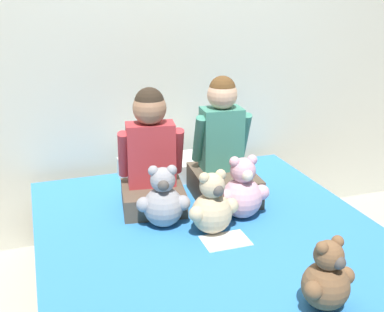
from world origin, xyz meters
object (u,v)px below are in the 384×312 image
(bed, at_px, (220,287))
(child_on_right, at_px, (223,154))
(child_on_left, at_px, (151,158))
(teddy_bear_held_by_right_child, at_px, (242,192))
(teddy_bear_at_foot_of_bed, at_px, (327,279))
(teddy_bear_between_children, at_px, (212,207))
(pillow_at_headboard, at_px, (169,168))
(sign_card, at_px, (226,241))
(teddy_bear_held_by_left_child, at_px, (163,201))

(bed, xyz_separation_m, child_on_right, (0.20, 0.49, 0.48))
(child_on_left, height_order, teddy_bear_held_by_right_child, child_on_left)
(bed, height_order, teddy_bear_at_foot_of_bed, teddy_bear_at_foot_of_bed)
(teddy_bear_between_children, height_order, pillow_at_headboard, teddy_bear_between_children)
(child_on_left, distance_m, teddy_bear_held_by_right_child, 0.49)
(teddy_bear_held_by_right_child, bearing_deg, bed, -130.87)
(teddy_bear_between_children, bearing_deg, sign_card, -85.21)
(sign_card, bearing_deg, child_on_left, 114.80)
(bed, bearing_deg, teddy_bear_between_children, 89.27)
(child_on_left, xyz_separation_m, pillow_at_headboard, (0.19, 0.35, -0.21))
(child_on_right, distance_m, teddy_bear_held_by_left_child, 0.47)
(child_on_right, bearing_deg, teddy_bear_at_foot_of_bed, -86.61)
(teddy_bear_held_by_left_child, bearing_deg, teddy_bear_at_foot_of_bed, -51.60)
(child_on_left, bearing_deg, pillow_at_headboard, 69.43)
(teddy_bear_held_by_right_child, relative_size, teddy_bear_at_foot_of_bed, 1.17)
(bed, height_order, pillow_at_headboard, pillow_at_headboard)
(teddy_bear_held_by_left_child, height_order, teddy_bear_held_by_right_child, teddy_bear_held_by_right_child)
(child_on_left, height_order, teddy_bear_at_foot_of_bed, child_on_left)
(child_on_left, xyz_separation_m, child_on_right, (0.39, -0.00, -0.02))
(sign_card, bearing_deg, teddy_bear_at_foot_of_bed, -74.06)
(teddy_bear_at_foot_of_bed, height_order, sign_card, teddy_bear_at_foot_of_bed)
(teddy_bear_between_children, relative_size, teddy_bear_at_foot_of_bed, 1.11)
(child_on_right, xyz_separation_m, teddy_bear_between_children, (-0.20, -0.37, -0.11))
(bed, distance_m, sign_card, 0.24)
(child_on_right, distance_m, teddy_bear_held_by_right_child, 0.29)
(child_on_right, relative_size, teddy_bear_between_children, 2.16)
(teddy_bear_at_foot_of_bed, distance_m, pillow_at_headboard, 1.39)
(bed, relative_size, pillow_at_headboard, 3.50)
(teddy_bear_held_by_right_child, xyz_separation_m, teddy_bear_between_children, (-0.20, -0.10, -0.01))
(teddy_bear_at_foot_of_bed, bearing_deg, teddy_bear_between_children, 91.42)
(child_on_right, relative_size, teddy_bear_at_foot_of_bed, 2.39)
(child_on_left, relative_size, teddy_bear_at_foot_of_bed, 2.27)
(teddy_bear_held_by_left_child, bearing_deg, pillow_at_headboard, 84.06)
(teddy_bear_held_by_left_child, xyz_separation_m, sign_card, (0.22, -0.24, -0.13))
(child_on_left, bearing_deg, teddy_bear_at_foot_of_bed, -61.72)
(teddy_bear_between_children, relative_size, sign_card, 1.45)
(bed, distance_m, teddy_bear_held_by_left_child, 0.48)
(child_on_right, height_order, teddy_bear_between_children, child_on_right)
(child_on_right, height_order, teddy_bear_held_by_right_child, child_on_right)
(child_on_right, distance_m, teddy_bear_between_children, 0.43)
(teddy_bear_between_children, bearing_deg, teddy_bear_held_by_left_child, 136.34)
(teddy_bear_between_children, xyz_separation_m, sign_card, (0.03, -0.10, -0.13))
(child_on_right, height_order, teddy_bear_at_foot_of_bed, child_on_right)
(child_on_left, distance_m, child_on_right, 0.39)
(teddy_bear_at_foot_of_bed, relative_size, pillow_at_headboard, 0.48)
(bed, height_order, sign_card, sign_card)
(teddy_bear_between_children, bearing_deg, pillow_at_headboard, 80.85)
(teddy_bear_held_by_left_child, distance_m, teddy_bear_between_children, 0.24)
(sign_card, bearing_deg, teddy_bear_between_children, 104.06)
(teddy_bear_held_by_left_child, relative_size, teddy_bear_held_by_right_child, 0.95)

